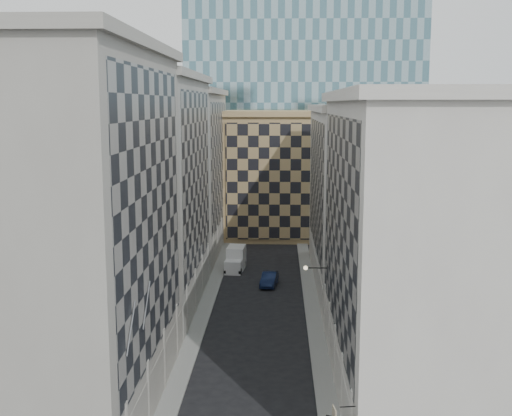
# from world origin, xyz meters

# --- Properties ---
(sidewalk_west) EXTENTS (1.50, 100.00, 0.15)m
(sidewalk_west) POSITION_xyz_m (-5.25, 30.00, 0.07)
(sidewalk_west) COLOR gray
(sidewalk_west) RESTS_ON ground
(sidewalk_east) EXTENTS (1.50, 100.00, 0.15)m
(sidewalk_east) POSITION_xyz_m (5.25, 30.00, 0.07)
(sidewalk_east) COLOR gray
(sidewalk_east) RESTS_ON ground
(bldg_left_a) EXTENTS (10.80, 22.80, 23.70)m
(bldg_left_a) POSITION_xyz_m (-10.88, 11.00, 11.82)
(bldg_left_a) COLOR gray
(bldg_left_a) RESTS_ON ground
(bldg_left_b) EXTENTS (10.80, 22.80, 22.70)m
(bldg_left_b) POSITION_xyz_m (-10.88, 33.00, 11.32)
(bldg_left_b) COLOR gray
(bldg_left_b) RESTS_ON ground
(bldg_left_c) EXTENTS (10.80, 22.80, 21.70)m
(bldg_left_c) POSITION_xyz_m (-10.88, 55.00, 10.83)
(bldg_left_c) COLOR gray
(bldg_left_c) RESTS_ON ground
(bldg_right_a) EXTENTS (10.80, 26.80, 20.70)m
(bldg_right_a) POSITION_xyz_m (10.88, 15.00, 10.32)
(bldg_right_a) COLOR beige
(bldg_right_a) RESTS_ON ground
(bldg_right_b) EXTENTS (10.80, 28.80, 19.70)m
(bldg_right_b) POSITION_xyz_m (10.89, 42.00, 9.85)
(bldg_right_b) COLOR beige
(bldg_right_b) RESTS_ON ground
(tan_block) EXTENTS (16.80, 14.80, 18.80)m
(tan_block) POSITION_xyz_m (2.00, 67.90, 9.44)
(tan_block) COLOR tan
(tan_block) RESTS_ON ground
(church_tower) EXTENTS (7.20, 7.20, 51.50)m
(church_tower) POSITION_xyz_m (0.00, 82.00, 26.95)
(church_tower) COLOR #2D2823
(church_tower) RESTS_ON ground
(flagpoles_left) EXTENTS (0.10, 6.33, 2.33)m
(flagpoles_left) POSITION_xyz_m (-5.90, 6.00, 8.00)
(flagpoles_left) COLOR gray
(flagpoles_left) RESTS_ON ground
(bracket_lamp) EXTENTS (1.98, 0.36, 0.36)m
(bracket_lamp) POSITION_xyz_m (4.38, 24.00, 6.20)
(bracket_lamp) COLOR black
(bracket_lamp) RESTS_ON ground
(box_truck) EXTENTS (2.41, 5.15, 2.75)m
(box_truck) POSITION_xyz_m (-3.29, 46.65, 1.20)
(box_truck) COLOR white
(box_truck) RESTS_ON ground
(dark_car) EXTENTS (2.09, 4.65, 1.48)m
(dark_car) POSITION_xyz_m (0.90, 40.03, 0.74)
(dark_car) COLOR #101C3D
(dark_car) RESTS_ON ground
(shop_sign) EXTENTS (1.22, 0.76, 0.84)m
(shop_sign) POSITION_xyz_m (4.95, 3.00, 3.83)
(shop_sign) COLOR black
(shop_sign) RESTS_ON ground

